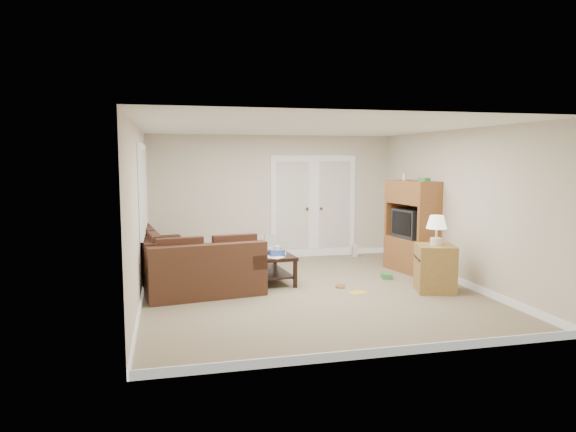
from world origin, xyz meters
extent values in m
plane|color=gray|center=(0.00, 0.00, 0.00)|extent=(5.50, 5.50, 0.00)
cube|color=white|center=(0.00, 0.00, 2.50)|extent=(5.00, 5.50, 0.02)
cube|color=beige|center=(-2.50, 0.00, 1.25)|extent=(0.02, 5.50, 2.50)
cube|color=beige|center=(2.50, 0.00, 1.25)|extent=(0.02, 5.50, 2.50)
cube|color=beige|center=(0.00, 2.75, 1.25)|extent=(5.00, 0.02, 2.50)
cube|color=beige|center=(0.00, -2.75, 1.25)|extent=(5.00, 0.02, 2.50)
cube|color=white|center=(0.40, 2.72, 1.02)|extent=(0.90, 0.04, 2.13)
cube|color=white|center=(1.30, 2.72, 1.02)|extent=(0.90, 0.04, 2.13)
cube|color=white|center=(0.40, 2.69, 1.07)|extent=(0.68, 0.02, 1.80)
cube|color=white|center=(1.30, 2.69, 1.07)|extent=(0.68, 0.02, 1.80)
cube|color=white|center=(-2.47, 1.00, 1.55)|extent=(0.04, 1.92, 1.42)
cube|color=white|center=(-2.44, 1.00, 1.55)|extent=(0.02, 1.74, 1.24)
cube|color=#492B1C|center=(-2.17, 1.19, 0.20)|extent=(1.17, 2.30, 0.40)
cube|color=#492B1C|center=(-2.48, 1.15, 0.61)|extent=(0.55, 2.20, 0.41)
cube|color=#492B1C|center=(-2.31, 2.17, 0.51)|extent=(0.88, 0.35, 0.21)
cube|color=#46281C|center=(-2.10, 1.21, 0.46)|extent=(0.87, 2.16, 0.11)
cube|color=#492B1C|center=(-1.59, 0.17, 0.20)|extent=(1.82, 1.10, 0.40)
cube|color=#492B1C|center=(-1.54, -0.14, 0.61)|extent=(1.73, 0.48, 0.41)
cube|color=#492B1C|center=(-0.85, 0.28, 0.51)|extent=(0.35, 0.88, 0.21)
cube|color=#46281C|center=(-1.60, 0.25, 0.46)|extent=(1.69, 0.80, 0.11)
cube|color=black|center=(-0.85, 0.28, 0.62)|extent=(0.41, 0.80, 0.03)
cube|color=red|center=(-0.88, 0.49, 0.64)|extent=(0.32, 0.16, 0.02)
cube|color=black|center=(-0.46, 0.75, 0.46)|extent=(0.69, 1.23, 0.05)
cube|color=black|center=(-0.46, 0.75, 0.16)|extent=(0.60, 1.14, 0.03)
cylinder|color=white|center=(-0.56, 0.69, 0.57)|extent=(0.10, 0.10, 0.17)
cylinder|color=red|center=(-0.56, 0.69, 0.73)|extent=(0.01, 0.01, 0.15)
cube|color=#3551AD|center=(-0.41, 0.44, 0.53)|extent=(0.25, 0.15, 0.10)
cube|color=white|center=(-0.45, 0.65, 0.49)|extent=(0.44, 0.68, 0.00)
cube|color=brown|center=(2.20, 0.91, 0.31)|extent=(0.75, 1.11, 0.61)
cube|color=brown|center=(2.20, 0.91, 1.43)|extent=(0.75, 1.11, 0.41)
cube|color=black|center=(2.18, 0.90, 0.87)|extent=(0.60, 0.70, 0.51)
cube|color=black|center=(1.93, 0.85, 0.89)|extent=(0.11, 0.52, 0.41)
cube|color=#3F8B44|center=(2.25, 0.65, 1.67)|extent=(0.16, 0.20, 0.06)
cylinder|color=white|center=(2.14, 1.21, 1.70)|extent=(0.07, 0.07, 0.12)
cube|color=#A37C3B|center=(1.87, -0.47, 0.36)|extent=(0.69, 0.69, 0.72)
cylinder|color=white|center=(1.87, -0.47, 0.78)|extent=(0.18, 0.18, 0.11)
cylinder|color=white|center=(1.87, -0.47, 0.91)|extent=(0.03, 0.03, 0.16)
cone|color=white|center=(1.87, -0.47, 1.07)|extent=(0.31, 0.31, 0.20)
cube|color=white|center=(1.67, 2.45, 0.13)|extent=(0.12, 0.10, 0.27)
cube|color=yellow|center=(0.69, -0.28, 0.00)|extent=(0.31, 0.27, 0.01)
cube|color=#3F8B44|center=(1.50, 0.48, 0.04)|extent=(0.22, 0.26, 0.09)
imported|color=brown|center=(0.48, 0.14, 0.01)|extent=(0.21, 0.24, 0.02)
camera|label=1|loc=(-2.09, -7.47, 2.04)|focal=32.00mm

